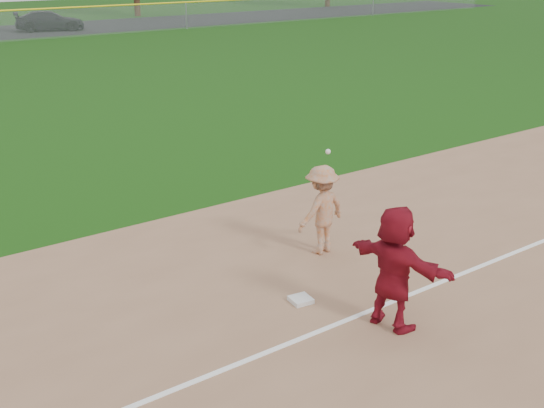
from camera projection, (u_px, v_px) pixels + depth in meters
ground at (323, 299)px, 11.72m from camera, size 160.00×160.00×0.00m
foul_line at (355, 317)px, 11.11m from camera, size 60.00×0.10×0.01m
first_base at (301, 300)px, 11.58m from camera, size 0.39×0.39×0.08m
base_runner at (394, 268)px, 10.52m from camera, size 0.86×1.94×2.02m
car_right at (49, 21)px, 51.46m from camera, size 5.42×3.43×1.46m
first_base_play at (322, 210)px, 13.23m from camera, size 1.29×1.30×2.41m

